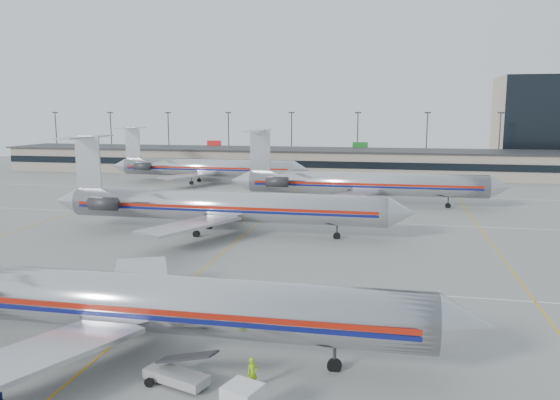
# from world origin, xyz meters

# --- Properties ---
(ground) EXTENTS (260.00, 260.00, 0.00)m
(ground) POSITION_xyz_m (0.00, 0.00, 0.00)
(ground) COLOR gray
(ground) RESTS_ON ground
(apron_markings) EXTENTS (160.00, 0.15, 0.02)m
(apron_markings) POSITION_xyz_m (0.00, 10.00, 0.01)
(apron_markings) COLOR silver
(apron_markings) RESTS_ON ground
(terminal) EXTENTS (162.00, 17.00, 6.25)m
(terminal) POSITION_xyz_m (0.00, 97.97, 3.16)
(terminal) COLOR gray
(terminal) RESTS_ON ground
(light_mast_row) EXTENTS (163.60, 0.40, 15.28)m
(light_mast_row) POSITION_xyz_m (0.00, 112.00, 8.58)
(light_mast_row) COLOR #38383D
(light_mast_row) RESTS_ON ground
(distant_building) EXTENTS (30.00, 20.00, 25.00)m
(distant_building) POSITION_xyz_m (62.00, 128.00, 12.50)
(distant_building) COLOR tan
(distant_building) RESTS_ON ground
(jet_foreground) EXTENTS (46.36, 27.30, 12.13)m
(jet_foreground) POSITION_xyz_m (0.13, -5.39, 3.52)
(jet_foreground) COLOR silver
(jet_foreground) RESTS_ON ground
(jet_second_row) EXTENTS (47.63, 28.04, 12.47)m
(jet_second_row) POSITION_xyz_m (-3.53, 29.16, 3.62)
(jet_second_row) COLOR silver
(jet_second_row) RESTS_ON ground
(jet_third_row) EXTENTS (45.99, 28.29, 12.57)m
(jet_third_row) POSITION_xyz_m (12.93, 54.51, 3.65)
(jet_third_row) COLOR silver
(jet_third_row) RESTS_ON ground
(jet_back_row) EXTENTS (44.30, 27.25, 12.11)m
(jet_back_row) POSITION_xyz_m (-21.62, 75.37, 3.52)
(jet_back_row) COLOR silver
(jet_back_row) RESTS_ON ground
(belt_loader) EXTENTS (4.77, 2.57, 2.44)m
(belt_loader) POSITION_xyz_m (6.33, -8.84, 0.65)
(belt_loader) COLOR gray
(belt_loader) RESTS_ON ground
(ramp_worker_near) EXTENTS (0.78, 0.76, 1.81)m
(ramp_worker_near) POSITION_xyz_m (10.63, -8.40, 0.90)
(ramp_worker_near) COLOR #91C912
(ramp_worker_near) RESTS_ON ground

